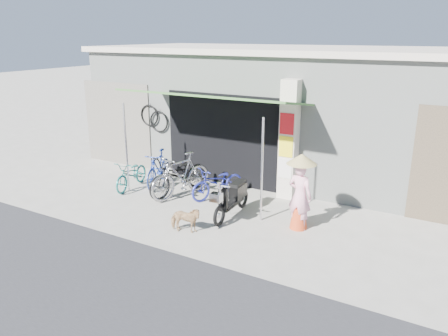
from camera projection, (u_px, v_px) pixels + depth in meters
The scene contains 13 objects.
ground at pixel (209, 224), 9.69m from camera, with size 80.00×80.00×0.00m, color #A29D92.
bicycle_shop at pixel (296, 109), 13.37m from camera, with size 12.30×5.30×3.66m.
shop_pillar at pixel (289, 140), 10.87m from camera, with size 0.42×0.44×3.00m.
awning at pixel (212, 99), 10.72m from camera, with size 4.60×1.88×2.72m.
neighbour_left at pixel (118, 124), 13.82m from camera, with size 2.60×0.06×2.60m, color #6B665B.
bike_teal at pixel (132, 174), 11.84m from camera, with size 0.52×1.49×0.79m, color #186C66.
bike_blue at pixel (159, 168), 12.03m from camera, with size 0.46×1.62×0.98m, color #223C9E.
bike_black at pixel (179, 175), 11.37m from camera, with size 0.69×1.97×1.04m, color black.
bike_silver at pixel (181, 175), 11.16m from camera, with size 0.54×1.90×1.14m, color #9C9CA0.
bike_navy at pixel (218, 182), 11.12m from camera, with size 0.55×1.57×0.83m, color #22299E.
street_dog at pixel (185, 220), 9.19m from camera, with size 0.31×0.69×0.58m, color #A97459.
moped at pixel (232, 198), 10.00m from camera, with size 0.48×1.68×0.95m.
nun at pixel (300, 192), 9.23m from camera, with size 0.64×0.64×1.67m.
Camera 1 is at (4.69, -7.55, 4.05)m, focal length 35.00 mm.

